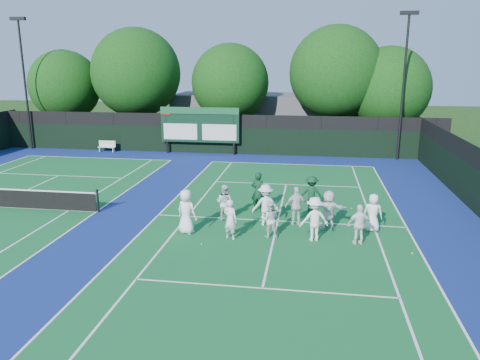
# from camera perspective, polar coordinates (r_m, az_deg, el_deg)

# --- Properties ---
(ground) EXTENTS (120.00, 120.00, 0.00)m
(ground) POSITION_cam_1_polar(r_m,az_deg,el_deg) (19.87, 4.41, -5.97)
(ground) COLOR #19390F
(ground) RESTS_ON ground
(court_apron) EXTENTS (34.00, 32.00, 0.01)m
(court_apron) POSITION_cam_1_polar(r_m,az_deg,el_deg) (22.02, -11.18, -4.15)
(court_apron) COLOR navy
(court_apron) RESTS_ON ground
(near_court) EXTENTS (11.05, 23.85, 0.01)m
(near_court) POSITION_cam_1_polar(r_m,az_deg,el_deg) (20.80, 4.63, -5.00)
(near_court) COLOR #125B29
(near_court) RESTS_ON ground
(back_fence) EXTENTS (34.00, 0.08, 3.00)m
(back_fence) POSITION_cam_1_polar(r_m,az_deg,el_deg) (35.79, -3.17, 5.41)
(back_fence) COLOR black
(back_fence) RESTS_ON ground
(scoreboard) EXTENTS (6.00, 0.21, 3.55)m
(scoreboard) POSITION_cam_1_polar(r_m,az_deg,el_deg) (35.50, -4.94, 6.66)
(scoreboard) COLOR black
(scoreboard) RESTS_ON ground
(clubhouse) EXTENTS (18.00, 6.00, 4.00)m
(clubhouse) POSITION_cam_1_polar(r_m,az_deg,el_deg) (43.01, 4.30, 7.74)
(clubhouse) COLOR #515156
(clubhouse) RESTS_ON ground
(light_pole_left) EXTENTS (1.20, 0.30, 10.12)m
(light_pole_left) POSITION_cam_1_polar(r_m,az_deg,el_deg) (40.93, -24.90, 12.20)
(light_pole_left) COLOR black
(light_pole_left) RESTS_ON ground
(light_pole_right) EXTENTS (1.20, 0.30, 10.12)m
(light_pole_right) POSITION_cam_1_polar(r_m,az_deg,el_deg) (34.86, 19.44, 12.57)
(light_pole_right) COLOR black
(light_pole_right) RESTS_ON ground
(bench) EXTENTS (1.37, 0.40, 0.86)m
(bench) POSITION_cam_1_polar(r_m,az_deg,el_deg) (37.97, -15.90, 4.03)
(bench) COLOR silver
(bench) RESTS_ON ground
(tree_a) EXTENTS (6.02, 6.02, 7.85)m
(tree_a) POSITION_cam_1_polar(r_m,az_deg,el_deg) (43.60, -20.32, 10.53)
(tree_a) COLOR black
(tree_a) RESTS_ON ground
(tree_b) EXTENTS (7.37, 7.37, 9.61)m
(tree_b) POSITION_cam_1_polar(r_m,az_deg,el_deg) (40.85, -12.30, 12.37)
(tree_b) COLOR black
(tree_b) RESTS_ON ground
(tree_c) EXTENTS (6.26, 6.26, 8.31)m
(tree_c) POSITION_cam_1_polar(r_m,az_deg,el_deg) (38.77, -0.95, 11.55)
(tree_c) COLOR black
(tree_c) RESTS_ON ground
(tree_d) EXTENTS (7.27, 7.27, 9.65)m
(tree_d) POSITION_cam_1_polar(r_m,az_deg,el_deg) (38.24, 11.84, 12.42)
(tree_d) COLOR black
(tree_d) RESTS_ON ground
(tree_e) EXTENTS (6.43, 6.43, 8.04)m
(tree_e) POSITION_cam_1_polar(r_m,az_deg,el_deg) (38.69, 17.81, 10.34)
(tree_e) COLOR black
(tree_e) RESTS_ON ground
(tennis_ball_0) EXTENTS (0.07, 0.07, 0.07)m
(tennis_ball_0) POSITION_cam_1_polar(r_m,az_deg,el_deg) (18.21, -4.71, -7.79)
(tennis_ball_0) COLOR #BAC717
(tennis_ball_0) RESTS_ON ground
(tennis_ball_1) EXTENTS (0.07, 0.07, 0.07)m
(tennis_ball_1) POSITION_cam_1_polar(r_m,az_deg,el_deg) (23.02, 13.44, -3.38)
(tennis_ball_1) COLOR #BAC717
(tennis_ball_1) RESTS_ON ground
(tennis_ball_2) EXTENTS (0.07, 0.07, 0.07)m
(tennis_ball_2) POSITION_cam_1_polar(r_m,az_deg,el_deg) (18.45, 20.26, -8.38)
(tennis_ball_2) COLOR #BAC717
(tennis_ball_2) RESTS_ON ground
(tennis_ball_4) EXTENTS (0.07, 0.07, 0.07)m
(tennis_ball_4) POSITION_cam_1_polar(r_m,az_deg,el_deg) (22.98, 5.83, -3.08)
(tennis_ball_4) COLOR #BAC717
(tennis_ball_4) RESTS_ON ground
(tennis_ball_5) EXTENTS (0.07, 0.07, 0.07)m
(tennis_ball_5) POSITION_cam_1_polar(r_m,az_deg,el_deg) (20.65, 13.19, -5.43)
(tennis_ball_5) COLOR #BAC717
(tennis_ball_5) RESTS_ON ground
(player_front_0) EXTENTS (1.06, 0.90, 1.84)m
(player_front_0) POSITION_cam_1_polar(r_m,az_deg,el_deg) (19.19, -6.55, -3.85)
(player_front_0) COLOR white
(player_front_0) RESTS_ON ground
(player_front_1) EXTENTS (0.70, 0.59, 1.63)m
(player_front_1) POSITION_cam_1_polar(r_m,az_deg,el_deg) (18.49, -1.19, -4.80)
(player_front_1) COLOR white
(player_front_1) RESTS_ON ground
(player_front_2) EXTENTS (0.79, 0.65, 1.49)m
(player_front_2) POSITION_cam_1_polar(r_m,az_deg,el_deg) (18.75, 3.64, -4.79)
(player_front_2) COLOR silver
(player_front_2) RESTS_ON ground
(player_front_3) EXTENTS (1.28, 0.95, 1.77)m
(player_front_3) POSITION_cam_1_polar(r_m,az_deg,el_deg) (18.54, 9.05, -4.71)
(player_front_3) COLOR white
(player_front_3) RESTS_ON ground
(player_front_4) EXTENTS (0.99, 0.55, 1.59)m
(player_front_4) POSITION_cam_1_polar(r_m,az_deg,el_deg) (18.53, 14.36, -5.29)
(player_front_4) COLOR white
(player_front_4) RESTS_ON ground
(player_back_0) EXTENTS (0.93, 0.81, 1.63)m
(player_back_0) POSITION_cam_1_polar(r_m,az_deg,el_deg) (20.65, -1.90, -2.76)
(player_back_0) COLOR silver
(player_back_0) RESTS_ON ground
(player_back_1) EXTENTS (1.32, 1.00, 1.81)m
(player_back_1) POSITION_cam_1_polar(r_m,az_deg,el_deg) (20.03, 3.12, -3.05)
(player_back_1) COLOR silver
(player_back_1) RESTS_ON ground
(player_back_2) EXTENTS (1.06, 0.63, 1.69)m
(player_back_2) POSITION_cam_1_polar(r_m,az_deg,el_deg) (20.19, 6.91, -3.16)
(player_back_2) COLOR silver
(player_back_2) RESTS_ON ground
(player_back_3) EXTENTS (1.62, 0.66, 1.70)m
(player_back_3) POSITION_cam_1_polar(r_m,az_deg,el_deg) (19.86, 10.72, -3.60)
(player_back_3) COLOR white
(player_back_3) RESTS_ON ground
(player_back_4) EXTENTS (0.84, 0.61, 1.59)m
(player_back_4) POSITION_cam_1_polar(r_m,az_deg,el_deg) (20.10, 15.89, -3.85)
(player_back_4) COLOR white
(player_back_4) RESTS_ON ground
(coach_left) EXTENTS (0.79, 0.62, 1.90)m
(coach_left) POSITION_cam_1_polar(r_m,az_deg,el_deg) (21.79, 2.23, -1.48)
(coach_left) COLOR #0E331D
(coach_left) RESTS_ON ground
(coach_right) EXTENTS (1.10, 0.64, 1.70)m
(coach_right) POSITION_cam_1_polar(r_m,az_deg,el_deg) (22.13, 8.70, -1.65)
(coach_right) COLOR #0F371F
(coach_right) RESTS_ON ground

